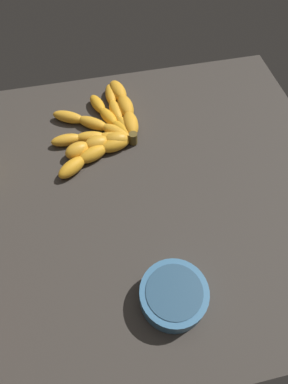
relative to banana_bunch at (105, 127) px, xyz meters
The scene contains 3 objects.
ground_plane 19.21cm from the banana_bunch, 93.79° to the left, with size 96.12×79.07×4.54cm, color #38332D.
banana_bunch is the anchor object (origin of this frame).
small_bowl 43.12cm from the banana_bunch, 97.45° to the left, with size 11.94×11.94×4.57cm.
Camera 1 is at (3.99, 38.11, 60.06)cm, focal length 30.67 mm.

